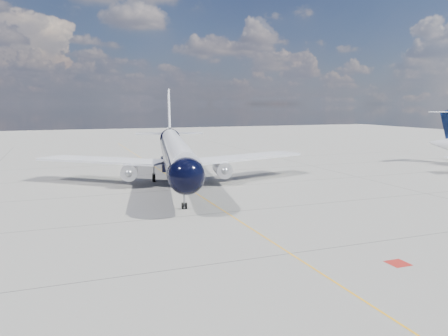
{
  "coord_description": "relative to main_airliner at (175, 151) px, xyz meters",
  "views": [
    {
      "loc": [
        -17.63,
        -35.8,
        12.39
      ],
      "look_at": [
        2.65,
        17.6,
        4.0
      ],
      "focal_mm": 35.0,
      "sensor_mm": 36.0,
      "label": 1
    }
  ],
  "objects": [
    {
      "name": "ground",
      "position": [
        0.12,
        -2.49,
        -4.82
      ],
      "size": [
        320.0,
        320.0,
        0.0
      ],
      "primitive_type": "plane",
      "color": "gray",
      "rests_on": "ground"
    },
    {
      "name": "main_airliner",
      "position": [
        0.0,
        0.0,
        0.0
      ],
      "size": [
        43.26,
        53.33,
        15.52
      ],
      "rotation": [
        0.0,
        0.0,
        -0.2
      ],
      "color": "black",
      "rests_on": "ground"
    },
    {
      "name": "taxiway_centerline",
      "position": [
        0.12,
        -7.49,
        -4.81
      ],
      "size": [
        0.16,
        160.0,
        0.01
      ],
      "primitive_type": "cube",
      "color": "#F7A70D",
      "rests_on": "ground"
    },
    {
      "name": "red_marking",
      "position": [
        6.92,
        -42.49,
        -4.81
      ],
      "size": [
        1.6,
        1.6,
        0.01
      ],
      "primitive_type": "cube",
      "color": "maroon",
      "rests_on": "ground"
    }
  ]
}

